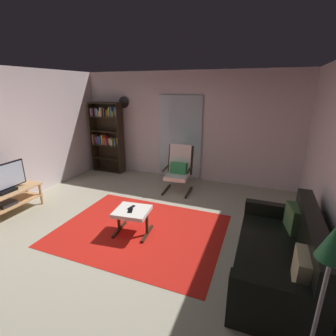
# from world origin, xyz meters

# --- Properties ---
(ground_plane) EXTENTS (7.02, 7.02, 0.00)m
(ground_plane) POSITION_xyz_m (0.00, 0.00, 0.00)
(ground_plane) COLOR #B0A991
(wall_back) EXTENTS (5.60, 0.06, 2.60)m
(wall_back) POSITION_xyz_m (0.00, 2.90, 1.30)
(wall_back) COLOR silver
(wall_back) RESTS_ON ground
(glass_door_panel) EXTENTS (1.10, 0.01, 2.00)m
(glass_door_panel) POSITION_xyz_m (-0.12, 2.83, 1.05)
(glass_door_panel) COLOR silver
(area_rug) EXTENTS (2.63, 2.03, 0.01)m
(area_rug) POSITION_xyz_m (0.12, 0.22, 0.00)
(area_rug) COLOR red
(area_rug) RESTS_ON ground
(tv_stand) EXTENTS (0.47, 1.18, 0.45)m
(tv_stand) POSITION_xyz_m (-2.35, -0.19, 0.29)
(tv_stand) COLOR tan
(tv_stand) RESTS_ON ground
(television) EXTENTS (0.20, 0.81, 0.52)m
(television) POSITION_xyz_m (-2.35, -0.18, 0.68)
(television) COLOR black
(television) RESTS_ON tv_stand
(bookshelf_near_tv) EXTENTS (0.87, 0.30, 1.85)m
(bookshelf_near_tv) POSITION_xyz_m (-2.11, 2.65, 1.04)
(bookshelf_near_tv) COLOR #2D2215
(bookshelf_near_tv) RESTS_ON ground
(leather_sofa) EXTENTS (0.86, 1.80, 0.87)m
(leather_sofa) POSITION_xyz_m (2.18, -0.12, 0.31)
(leather_sofa) COLOR black
(leather_sofa) RESTS_ON ground
(lounge_armchair) EXTENTS (0.61, 0.69, 1.02)m
(lounge_armchair) POSITION_xyz_m (0.15, 2.03, 0.53)
(lounge_armchair) COLOR #2D2215
(lounge_armchair) RESTS_ON ground
(ottoman) EXTENTS (0.57, 0.54, 0.41)m
(ottoman) POSITION_xyz_m (0.04, 0.11, 0.34)
(ottoman) COLOR white
(ottoman) RESTS_ON ground
(tv_remote) EXTENTS (0.07, 0.15, 0.02)m
(tv_remote) POSITION_xyz_m (0.00, 0.16, 0.42)
(tv_remote) COLOR black
(tv_remote) RESTS_ON ottoman
(cell_phone) EXTENTS (0.11, 0.15, 0.01)m
(cell_phone) POSITION_xyz_m (0.03, 0.07, 0.42)
(cell_phone) COLOR black
(cell_phone) RESTS_ON ottoman
(floor_lamp_by_sofa) EXTENTS (0.22, 0.22, 1.56)m
(floor_lamp_by_sofa) POSITION_xyz_m (2.25, -1.54, 1.21)
(floor_lamp_by_sofa) COLOR #A5A5AD
(floor_lamp_by_sofa) RESTS_ON ground
(wall_clock) EXTENTS (0.29, 0.03, 0.29)m
(wall_clock) POSITION_xyz_m (-1.65, 2.82, 1.85)
(wall_clock) COLOR silver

